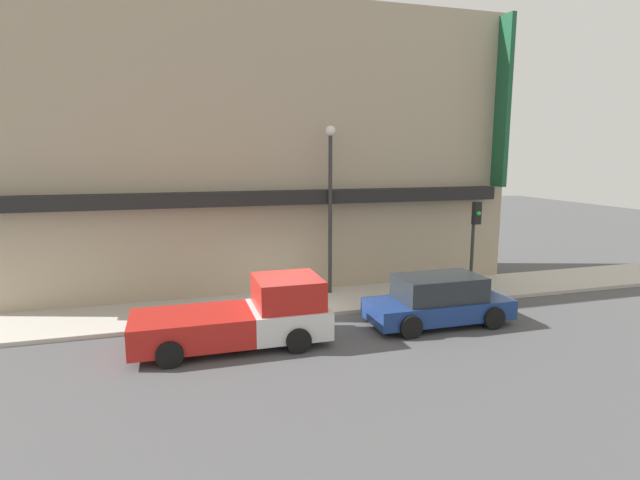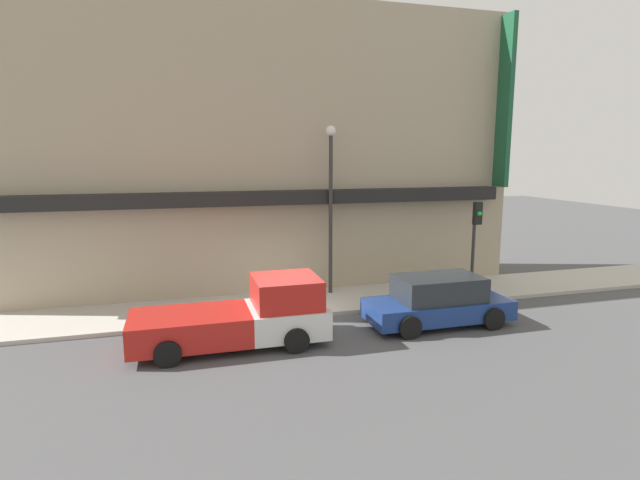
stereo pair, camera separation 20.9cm
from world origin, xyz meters
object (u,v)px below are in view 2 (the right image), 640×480
at_px(traffic_light, 475,231).
at_px(parked_car, 438,301).
at_px(street_lamp, 331,192).
at_px(pickup_truck, 244,317).
at_px(fire_hydrant, 428,290).

bearing_deg(traffic_light, parked_car, -139.97).
xyz_separation_m(parked_car, traffic_light, (2.67, 2.25, 1.75)).
bearing_deg(parked_car, street_lamp, 120.53).
bearing_deg(pickup_truck, fire_hydrant, 16.11).
bearing_deg(parked_car, fire_hydrant, 69.86).
height_order(fire_hydrant, traffic_light, traffic_light).
bearing_deg(pickup_truck, traffic_light, 12.55).
bearing_deg(fire_hydrant, pickup_truck, -161.89).
distance_m(parked_car, street_lamp, 5.53).
bearing_deg(pickup_truck, street_lamp, 44.65).
height_order(pickup_truck, parked_car, pickup_truck).
xyz_separation_m(pickup_truck, street_lamp, (3.72, 3.94, 3.10)).
height_order(street_lamp, traffic_light, street_lamp).
relative_size(pickup_truck, street_lamp, 0.87).
relative_size(parked_car, traffic_light, 1.31).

